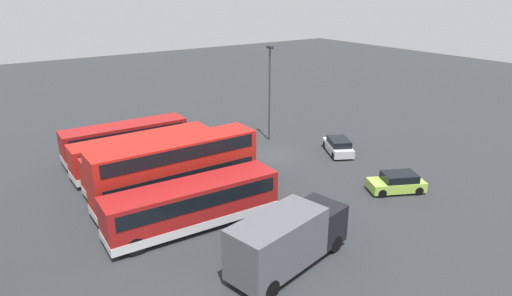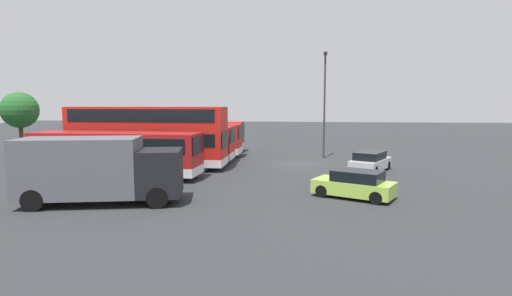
{
  "view_description": "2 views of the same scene",
  "coord_description": "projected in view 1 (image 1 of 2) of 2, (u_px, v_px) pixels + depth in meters",
  "views": [
    {
      "loc": [
        -29.46,
        22.25,
        14.19
      ],
      "look_at": [
        -1.03,
        2.54,
        1.56
      ],
      "focal_mm": 30.94,
      "sensor_mm": 36.0,
      "label": 1
    },
    {
      "loc": [
        -31.93,
        -0.33,
        4.88
      ],
      "look_at": [
        -1.48,
        3.08,
        1.41
      ],
      "focal_mm": 28.44,
      "sensor_mm": 36.0,
      "label": 2
    }
  ],
  "objects": [
    {
      "name": "box_truck_blue",
      "position": [
        288.0,
        238.0,
        23.33
      ],
      "size": [
        3.99,
        7.85,
        3.2
      ],
      "color": "#595960",
      "rests_on": "ground"
    },
    {
      "name": "bus_single_deck_fourth",
      "position": [
        143.0,
        151.0,
        35.9
      ],
      "size": [
        2.71,
        11.36,
        2.95
      ],
      "color": "red",
      "rests_on": "ground"
    },
    {
      "name": "ground_plane",
      "position": [
        273.0,
        156.0,
        39.52
      ],
      "size": [
        140.0,
        140.0,
        0.0
      ],
      "primitive_type": "plane",
      "color": "#2D3033"
    },
    {
      "name": "lamp_post_tall",
      "position": [
        270.0,
        87.0,
        41.8
      ],
      "size": [
        0.7,
        0.3,
        9.13
      ],
      "color": "#38383D",
      "rests_on": "ground"
    },
    {
      "name": "bus_single_deck_fifth",
      "position": [
        126.0,
        139.0,
        38.84
      ],
      "size": [
        2.88,
        10.82,
        2.95
      ],
      "color": "#A51919",
      "rests_on": "ground"
    },
    {
      "name": "bus_double_decker_second",
      "position": [
        176.0,
        170.0,
        30.17
      ],
      "size": [
        2.73,
        11.63,
        4.55
      ],
      "color": "red",
      "rests_on": "ground"
    },
    {
      "name": "bus_single_deck_near_end",
      "position": [
        193.0,
        203.0,
        27.24
      ],
      "size": [
        3.1,
        11.14,
        2.95
      ],
      "color": "#A51919",
      "rests_on": "ground"
    },
    {
      "name": "car_hatchback_silver",
      "position": [
        397.0,
        183.0,
        32.35
      ],
      "size": [
        3.39,
        4.38,
        1.43
      ],
      "color": "#A5D14C",
      "rests_on": "ground"
    },
    {
      "name": "car_small_green",
      "position": [
        338.0,
        146.0,
        39.82
      ],
      "size": [
        4.48,
        3.52,
        1.43
      ],
      "color": "silver",
      "rests_on": "ground"
    },
    {
      "name": "bus_single_deck_third",
      "position": [
        160.0,
        165.0,
        33.18
      ],
      "size": [
        2.71,
        11.18,
        2.95
      ],
      "color": "red",
      "rests_on": "ground"
    }
  ]
}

